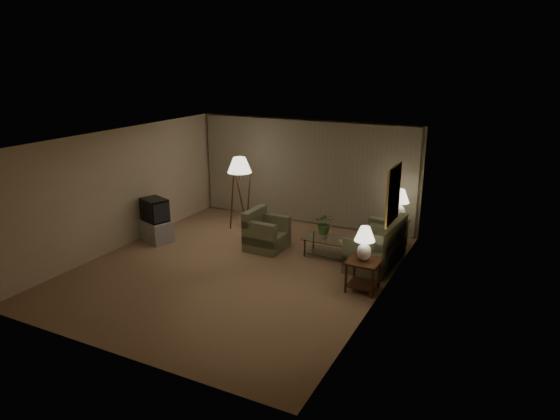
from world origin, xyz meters
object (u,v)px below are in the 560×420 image
Objects in this scene: side_table_far at (397,229)px; tv_cabinet at (156,231)px; table_lamp_near at (365,241)px; floor_lamp at (240,192)px; armchair at (267,234)px; ottoman at (266,233)px; side_table_near at (363,269)px; table_lamp_far at (399,202)px; vase at (325,234)px; crt_tv at (155,210)px; sofa at (376,247)px; coffee_table at (331,245)px.

side_table_far is 0.63× the size of tv_cabinet.
table_lamp_near reaches higher than side_table_far.
floor_lamp is at bearing 152.72° from table_lamp_near.
ottoman is at bearing 31.79° from armchair.
table_lamp_far is (-0.00, 2.60, 0.62)m from side_table_near.
side_table_near is 3.57× the size of vase.
crt_tv is at bearing 0.00° from tv_cabinet.
armchair is at bearing -171.09° from vase.
table_lamp_near reaches higher than sofa.
table_lamp_far is at bearing 43.51° from tv_cabinet.
table_lamp_near reaches higher than crt_tv.
floor_lamp is 10.99× the size of vase.
table_lamp_far reaches higher than table_lamp_near.
table_lamp_far is at bearing 90.00° from table_lamp_near.
side_table_near is at bearing -48.10° from coffee_table.
crt_tv is 4.40× the size of vase.
side_table_far is at bearing 90.00° from table_lamp_near.
floor_lamp is at bearing 155.57° from ottoman.
vase is at bearing -10.44° from ottoman.
floor_lamp is (1.36, 1.64, 0.20)m from crt_tv.
side_table_far is at bearing 9.17° from floor_lamp.
vase is (-0.15, -0.00, 0.22)m from coffee_table.
table_lamp_far reaches higher than side_table_near.
floor_lamp is (-3.84, -0.62, 0.57)m from side_table_far.
sofa reaches higher than ottoman.
vase reaches higher than ottoman.
ottoman is at bearing 47.57° from tv_cabinet.
side_table_far is 0.81× the size of crt_tv.
side_table_near is 0.63× the size of tv_cabinet.
side_table_near is 0.52× the size of coffee_table.
crt_tv is 2.14m from floor_lamp.
ottoman is (0.95, -0.43, -0.79)m from floor_lamp.
armchair is 2.73m from crt_tv.
sofa reaches higher than side_table_near.
coffee_table is (-1.12, -1.35, -0.12)m from side_table_far.
side_table_near is at bearing 9.43° from sofa.
floor_lamp is at bearing 70.34° from crt_tv.
side_table_far is 1.12× the size of ottoman.
sofa is at bearing -96.84° from side_table_far.
side_table_far is 0.64m from table_lamp_far.
armchair is 3.10m from table_lamp_far.
sofa is 0.98m from coffee_table.
side_table_far is at bearing 176.24° from sofa.
armchair is 0.94× the size of tv_cabinet.
vase is at bearing -180.00° from coffee_table.
sofa is 2.95× the size of side_table_far.
side_table_near is 1.00× the size of side_table_far.
armchair is 0.49× the size of floor_lamp.
table_lamp_near is 1.85m from vase.
ottoman is 3.20× the size of vase.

